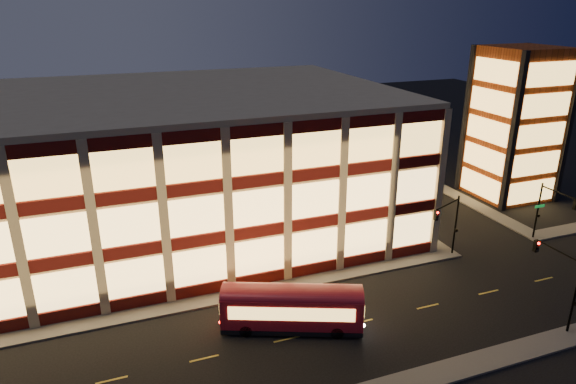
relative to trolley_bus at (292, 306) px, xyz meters
name	(u,v)px	position (x,y,z in m)	size (l,w,h in m)	color
ground	(213,307)	(-4.84, 4.84, -1.92)	(200.00, 200.00, 0.00)	black
sidewalk_office_south	(173,307)	(-7.84, 5.84, -1.85)	(54.00, 2.00, 0.15)	#514F4C
sidewalk_office_east	(365,198)	(18.16, 21.84, -1.85)	(2.00, 30.00, 0.15)	#514F4C
sidewalk_tower_west	(440,187)	(29.16, 21.84, -1.85)	(2.00, 30.00, 0.15)	#514F4C
office_building	(144,164)	(-7.75, 21.75, 5.32)	(50.45, 30.45, 14.50)	tan
stair_tower	(515,124)	(35.11, 16.79, 7.07)	(8.60, 8.60, 18.00)	#8C3814
traffic_signal_far	(449,219)	(17.37, 5.08, 2.19)	(3.79, 1.87, 6.00)	black
traffic_signal_right	(551,206)	(28.66, 4.22, 2.18)	(1.20, 4.37, 6.00)	black
traffic_signal_near	(561,274)	(18.66, -6.19, 2.20)	(0.32, 4.45, 6.00)	black
trolley_bus	(292,306)	(0.00, 0.00, 0.00)	(10.44, 6.32, 3.47)	maroon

